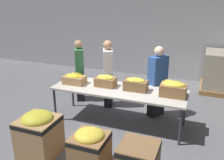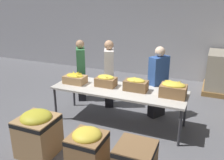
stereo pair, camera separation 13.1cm
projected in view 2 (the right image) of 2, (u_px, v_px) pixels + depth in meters
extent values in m
plane|color=slate|center=(118.00, 122.00, 5.36)|extent=(30.00, 30.00, 0.00)
cube|color=#A8A8AD|center=(159.00, 14.00, 7.67)|extent=(16.00, 0.08, 4.00)
cube|color=beige|center=(119.00, 90.00, 5.10)|extent=(2.75, 0.88, 0.04)
cylinder|color=#38383D|center=(56.00, 104.00, 5.38)|extent=(0.05, 0.05, 0.73)
cylinder|color=#38383D|center=(180.00, 128.00, 4.43)|extent=(0.05, 0.05, 0.73)
cylinder|color=#38383D|center=(74.00, 92.00, 6.04)|extent=(0.05, 0.05, 0.73)
cylinder|color=#38383D|center=(185.00, 110.00, 5.09)|extent=(0.05, 0.05, 0.73)
cube|color=tan|center=(75.00, 79.00, 5.41)|extent=(0.47, 0.30, 0.17)
ellipsoid|color=yellow|center=(75.00, 76.00, 5.38)|extent=(0.39, 0.24, 0.08)
ellipsoid|color=yellow|center=(77.00, 75.00, 5.32)|extent=(0.16, 0.16, 0.04)
ellipsoid|color=yellow|center=(74.00, 73.00, 5.47)|extent=(0.17, 0.19, 0.05)
ellipsoid|color=yellow|center=(79.00, 74.00, 5.36)|extent=(0.11, 0.15, 0.05)
ellipsoid|color=yellow|center=(76.00, 73.00, 5.43)|extent=(0.07, 0.22, 0.04)
cube|color=olive|center=(106.00, 82.00, 5.25)|extent=(0.42, 0.28, 0.18)
ellipsoid|color=yellow|center=(106.00, 77.00, 5.21)|extent=(0.36, 0.25, 0.10)
ellipsoid|color=yellow|center=(104.00, 76.00, 5.21)|extent=(0.20, 0.14, 0.06)
ellipsoid|color=yellow|center=(106.00, 76.00, 5.15)|extent=(0.15, 0.15, 0.06)
cube|color=olive|center=(136.00, 86.00, 5.00)|extent=(0.47, 0.27, 0.20)
ellipsoid|color=yellow|center=(136.00, 80.00, 4.97)|extent=(0.37, 0.23, 0.09)
ellipsoid|color=yellow|center=(133.00, 78.00, 5.02)|extent=(0.08, 0.18, 0.04)
ellipsoid|color=yellow|center=(134.00, 79.00, 5.00)|extent=(0.09, 0.19, 0.05)
ellipsoid|color=yellow|center=(136.00, 80.00, 4.95)|extent=(0.06, 0.22, 0.04)
cube|color=olive|center=(173.00, 91.00, 4.71)|extent=(0.49, 0.33, 0.23)
ellipsoid|color=yellow|center=(174.00, 85.00, 4.67)|extent=(0.44, 0.28, 0.11)
ellipsoid|color=yellow|center=(177.00, 83.00, 4.67)|extent=(0.14, 0.21, 0.04)
ellipsoid|color=yellow|center=(169.00, 81.00, 4.77)|extent=(0.17, 0.04, 0.04)
cube|color=black|center=(82.00, 85.00, 6.44)|extent=(0.34, 0.40, 0.73)
cube|color=#387A47|center=(81.00, 60.00, 6.21)|extent=(0.39, 0.46, 0.61)
sphere|color=tan|center=(80.00, 44.00, 6.08)|extent=(0.21, 0.21, 0.21)
cube|color=black|center=(109.00, 90.00, 6.08)|extent=(0.33, 0.41, 0.76)
cube|color=silver|center=(109.00, 63.00, 5.85)|extent=(0.37, 0.48, 0.63)
sphere|color=tan|center=(109.00, 45.00, 5.71)|extent=(0.22, 0.22, 0.22)
cube|color=black|center=(157.00, 100.00, 5.54)|extent=(0.36, 0.41, 0.75)
cube|color=#2D5199|center=(159.00, 71.00, 5.31)|extent=(0.40, 0.47, 0.62)
sphere|color=beige|center=(160.00, 52.00, 5.17)|extent=(0.21, 0.21, 0.21)
cube|color=tan|center=(38.00, 136.00, 4.24)|extent=(0.61, 0.61, 0.68)
cube|color=black|center=(37.00, 121.00, 4.15)|extent=(0.62, 0.62, 0.07)
ellipsoid|color=gold|center=(36.00, 117.00, 4.13)|extent=(0.52, 0.52, 0.21)
cube|color=olive|center=(88.00, 151.00, 3.92)|extent=(0.54, 0.54, 0.57)
cube|color=black|center=(87.00, 139.00, 3.84)|extent=(0.54, 0.54, 0.07)
ellipsoid|color=yellow|center=(87.00, 135.00, 3.82)|extent=(0.46, 0.46, 0.19)
cube|color=black|center=(136.00, 149.00, 3.55)|extent=(0.56, 0.56, 0.07)
cube|color=olive|center=(224.00, 90.00, 6.97)|extent=(1.13, 1.13, 0.13)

